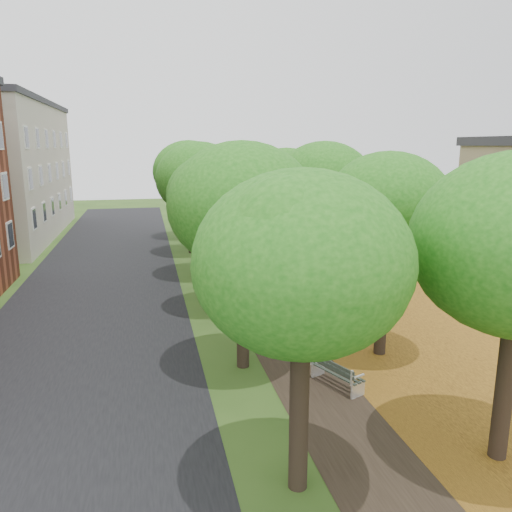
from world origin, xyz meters
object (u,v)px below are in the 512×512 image
car_silver (509,289)px  car_white (412,249)px  bench (336,373)px  car_grey (428,256)px  car_red (461,269)px

car_silver → car_white: size_ratio=0.69×
bench → car_grey: 16.81m
car_red → car_white: car_white is taller
car_silver → car_red: car_red is taller
bench → car_white: (10.78, 14.70, 0.29)m
bench → car_silver: 12.38m
car_white → bench: bearing=124.6°
bench → car_silver: (10.78, 6.09, 0.18)m
car_red → car_grey: car_grey is taller
car_grey → car_red: bearing=170.0°
car_grey → car_silver: bearing=170.0°
car_silver → car_red: (0.00, 3.62, 0.04)m
car_red → car_silver: bearing=-157.5°
bench → car_silver: size_ratio=0.51×
car_silver → car_white: 8.62m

